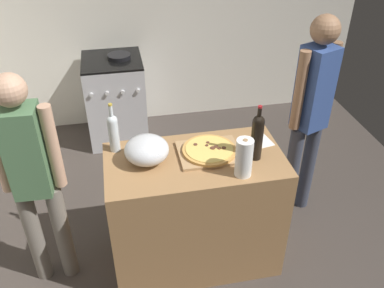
% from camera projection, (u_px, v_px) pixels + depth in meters
% --- Properties ---
extents(ground_plane, '(4.49, 3.52, 0.02)m').
position_uv_depth(ground_plane, '(181.00, 196.00, 3.74)').
color(ground_plane, '#3F3833').
extents(kitchen_wall_rear, '(4.49, 0.10, 2.60)m').
position_uv_depth(kitchen_wall_rear, '(153.00, 3.00, 4.24)').
color(kitchen_wall_rear, silver).
rests_on(kitchen_wall_rear, ground_plane).
extents(counter, '(1.16, 0.61, 0.91)m').
position_uv_depth(counter, '(195.00, 211.00, 2.91)').
color(counter, '#9E7247').
rests_on(counter, ground_plane).
extents(cutting_board, '(0.40, 0.32, 0.02)m').
position_uv_depth(cutting_board, '(209.00, 152.00, 2.70)').
color(cutting_board, tan).
rests_on(cutting_board, counter).
extents(pizza, '(0.35, 0.35, 0.03)m').
position_uv_depth(pizza, '(209.00, 150.00, 2.69)').
color(pizza, tan).
rests_on(pizza, cutting_board).
extents(mixing_bowl, '(0.28, 0.28, 0.17)m').
position_uv_depth(mixing_bowl, '(147.00, 150.00, 2.59)').
color(mixing_bowl, '#B2B2B7').
rests_on(mixing_bowl, counter).
extents(paper_towel_roll, '(0.10, 0.10, 0.25)m').
position_uv_depth(paper_towel_roll, '(244.00, 158.00, 2.46)').
color(paper_towel_roll, white).
rests_on(paper_towel_roll, counter).
extents(wine_bottle_dark, '(0.07, 0.07, 0.35)m').
position_uv_depth(wine_bottle_dark, '(113.00, 131.00, 2.66)').
color(wine_bottle_dark, silver).
rests_on(wine_bottle_dark, counter).
extents(wine_bottle_green, '(0.08, 0.08, 0.38)m').
position_uv_depth(wine_bottle_green, '(257.00, 135.00, 2.58)').
color(wine_bottle_green, black).
rests_on(wine_bottle_green, counter).
extents(recipe_sheet, '(0.23, 0.19, 0.00)m').
position_uv_depth(recipe_sheet, '(256.00, 143.00, 2.81)').
color(recipe_sheet, white).
rests_on(recipe_sheet, counter).
extents(stove, '(0.58, 0.62, 0.93)m').
position_uv_depth(stove, '(116.00, 99.00, 4.31)').
color(stove, '#B7B7BC').
rests_on(stove, ground_plane).
extents(person_in_stripes, '(0.39, 0.21, 1.57)m').
position_uv_depth(person_in_stripes, '(33.00, 175.00, 2.53)').
color(person_in_stripes, slate).
rests_on(person_in_stripes, ground_plane).
extents(person_in_red, '(0.36, 0.26, 1.67)m').
position_uv_depth(person_in_red, '(311.00, 110.00, 3.07)').
color(person_in_red, '#383D4C').
rests_on(person_in_red, ground_plane).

